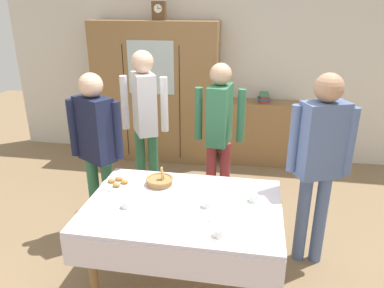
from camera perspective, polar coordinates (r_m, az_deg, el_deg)
name	(u,v)px	position (r m, az deg, el deg)	size (l,w,h in m)	color
ground_plane	(188,263)	(3.52, -0.59, -17.95)	(12.00, 12.00, 0.00)	#846B4C
back_wall	(221,66)	(5.42, 4.57, 11.94)	(6.40, 0.10, 2.70)	silver
dining_table	(182,217)	(2.96, -1.48, -11.22)	(1.53, 1.07, 0.74)	olive
wall_cabinet	(156,93)	(5.37, -5.56, 7.91)	(1.77, 0.46, 1.98)	olive
mantel_clock	(159,11)	(5.20, -5.13, 19.87)	(0.18, 0.11, 0.24)	brown
bookshelf_low	(261,133)	(5.38, 10.70, 1.71)	(0.98, 0.35, 0.91)	olive
book_stack	(264,98)	(5.23, 11.08, 7.08)	(0.18, 0.22, 0.13)	#99332D
tea_cup_front_edge	(253,199)	(2.98, 9.50, -8.36)	(0.13, 0.13, 0.06)	silver
tea_cup_back_edge	(219,234)	(2.55, 4.16, -13.66)	(0.13, 0.13, 0.06)	white
tea_cup_mid_left	(207,204)	(2.87, 2.32, -9.33)	(0.13, 0.13, 0.06)	silver
tea_cup_mid_right	(127,205)	(2.90, -10.08, -9.29)	(0.13, 0.13, 0.06)	silver
bread_basket	(160,181)	(3.21, -5.03, -5.67)	(0.24, 0.24, 0.16)	#9E7542
pastry_plate	(118,183)	(3.27, -11.42, -5.97)	(0.28, 0.28, 0.05)	white
spoon_near_right	(104,207)	(2.96, -13.41, -9.43)	(0.12, 0.02, 0.01)	silver
spoon_near_left	(114,219)	(2.80, -11.92, -11.23)	(0.12, 0.02, 0.01)	silver
spoon_front_edge	(206,220)	(2.72, 2.16, -11.75)	(0.12, 0.02, 0.01)	silver
person_behind_table_right	(96,141)	(3.56, -14.61, 0.44)	(0.52, 0.35, 1.64)	#33704C
person_near_right_end	(219,126)	(3.85, 4.25, 2.86)	(0.52, 0.38, 1.66)	#933338
person_behind_table_left	(320,154)	(3.20, 19.20, -1.42)	(0.52, 0.33, 1.72)	slate
person_by_cabinet	(145,114)	(4.02, -7.33, 4.62)	(0.52, 0.41, 1.76)	#33704C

